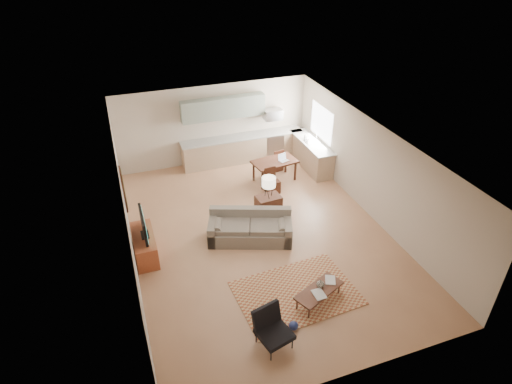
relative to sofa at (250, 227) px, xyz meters
name	(u,v)px	position (x,y,z in m)	size (l,w,h in m)	color
room	(260,191)	(0.31, 0.12, 0.96)	(9.00, 9.00, 9.00)	#9F6D4C
kitchen_counter_back	(243,148)	(1.21, 4.30, 0.07)	(4.26, 0.64, 0.92)	#9F8365
kitchen_counter_right	(311,154)	(3.24, 3.12, 0.07)	(0.64, 2.26, 0.92)	#9F8365
kitchen_range	(272,144)	(2.31, 4.30, 0.06)	(0.62, 0.62, 0.90)	#A5A8AD
kitchen_microwave	(273,114)	(2.31, 4.32, 1.16)	(0.62, 0.40, 0.35)	#A5A8AD
upper_cabinets	(223,108)	(0.61, 4.45, 1.56)	(2.80, 0.34, 0.70)	gray
window_right	(322,123)	(3.54, 3.12, 1.16)	(0.02, 1.40, 1.05)	white
wall_art_left	(124,189)	(-2.90, 1.02, 1.16)	(0.06, 0.42, 1.10)	olive
triptych	(211,114)	(0.21, 4.59, 1.36)	(1.70, 0.04, 0.50)	beige
rug	(296,293)	(0.34, -2.19, -0.38)	(2.62, 1.82, 0.02)	brown
sofa	(250,227)	(0.00, 0.00, 0.00)	(2.23, 0.97, 0.78)	#685D51
coffee_table	(318,295)	(0.69, -2.57, -0.21)	(1.17, 0.46, 0.35)	#472518
book_a	(314,296)	(0.50, -2.70, -0.02)	(0.24, 0.32, 0.03)	maroon
book_b	(325,280)	(0.95, -2.35, -0.03)	(0.33, 0.37, 0.02)	navy
vase	(320,283)	(0.76, -2.49, 0.05)	(0.18, 0.18, 0.18)	black
armchair	(274,331)	(-0.64, -3.32, 0.02)	(0.71, 0.71, 0.81)	black
tv_credenza	(145,245)	(-2.66, 0.27, -0.08)	(0.51, 1.34, 0.62)	brown
tv	(143,225)	(-2.61, 0.27, 0.54)	(0.10, 1.03, 0.62)	black
console_table	(268,208)	(0.75, 0.65, 0.00)	(0.66, 0.44, 0.77)	#361910
table_lamp	(269,187)	(0.75, 0.65, 0.69)	(0.38, 0.38, 0.62)	beige
dining_table	(274,171)	(1.73, 2.64, -0.04)	(1.38, 0.79, 0.70)	#361910
dining_chair_near	(273,181)	(1.41, 1.99, 0.01)	(0.38, 0.40, 0.80)	#361910
dining_chair_far	(276,159)	(2.06, 3.30, 0.00)	(0.37, 0.39, 0.78)	#361910
laptop	(284,158)	(2.01, 2.55, 0.42)	(0.29, 0.22, 0.22)	#A5A8AD
soap_bottle	(306,136)	(3.14, 3.40, 0.63)	(0.09, 0.09, 0.19)	beige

